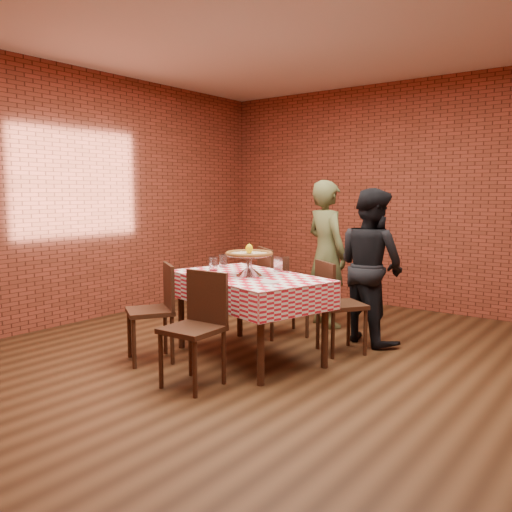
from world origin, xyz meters
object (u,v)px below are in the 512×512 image
(chair_near_left, at_px, (150,313))
(chair_far_right, at_px, (341,307))
(pizza_stand, at_px, (249,265))
(diner_black, at_px, (371,266))
(chair_near_right, at_px, (192,331))
(chair_far_left, at_px, (283,292))
(pizza, at_px, (249,254))
(table, at_px, (249,317))
(water_glass_right, at_px, (223,261))
(condiment_caddy, at_px, (282,264))
(diner_olive, at_px, (327,254))
(water_glass_left, at_px, (213,264))

(chair_near_left, bearing_deg, chair_far_right, 78.32)
(pizza_stand, distance_m, diner_black, 1.33)
(chair_near_right, xyz_separation_m, chair_far_left, (-0.29, 1.66, 0.02))
(pizza, distance_m, diner_black, 1.34)
(table, xyz_separation_m, chair_near_left, (-0.63, -0.62, 0.06))
(chair_near_left, height_order, chair_near_right, chair_near_right)
(water_glass_right, xyz_separation_m, condiment_caddy, (0.69, 0.03, 0.02))
(table, xyz_separation_m, condiment_caddy, (0.16, 0.29, 0.46))
(pizza_stand, xyz_separation_m, pizza, (0.00, 0.00, 0.10))
(chair_near_right, bearing_deg, water_glass_right, 117.05)
(chair_near_right, distance_m, diner_olive, 2.32)
(table, xyz_separation_m, water_glass_left, (-0.46, 0.04, 0.45))
(diner_black, bearing_deg, water_glass_right, 59.44)
(chair_far_left, bearing_deg, water_glass_left, 106.38)
(pizza_stand, height_order, chair_near_left, pizza_stand)
(pizza, height_order, chair_far_right, pizza)
(table, height_order, chair_far_right, chair_far_right)
(table, height_order, diner_olive, diner_olive)
(chair_far_left, bearing_deg, chair_far_right, -157.32)
(pizza, xyz_separation_m, condiment_caddy, (0.14, 0.31, -0.11))
(pizza, distance_m, chair_far_right, 1.02)
(condiment_caddy, relative_size, chair_near_right, 0.18)
(chair_near_left, xyz_separation_m, chair_far_right, (1.23, 1.26, 0.00))
(pizza_stand, distance_m, water_glass_left, 0.48)
(table, bearing_deg, pizza, -38.38)
(water_glass_left, bearing_deg, chair_near_left, -105.07)
(chair_near_right, height_order, diner_olive, diner_olive)
(pizza_stand, relative_size, chair_near_left, 0.48)
(chair_near_right, distance_m, chair_far_left, 1.68)
(chair_far_right, bearing_deg, condiment_caddy, 73.98)
(chair_far_right, height_order, diner_olive, diner_olive)
(chair_near_left, xyz_separation_m, diner_olive, (0.60, 2.06, 0.38))
(table, height_order, water_glass_right, water_glass_right)
(water_glass_left, bearing_deg, table, -4.50)
(chair_near_right, bearing_deg, pizza, 92.98)
(water_glass_left, xyz_separation_m, water_glass_right, (-0.07, 0.22, 0.00))
(water_glass_right, bearing_deg, pizza, -26.64)
(chair_far_left, bearing_deg, chair_near_right, 135.28)
(water_glass_right, relative_size, diner_olive, 0.08)
(pizza, distance_m, condiment_caddy, 0.36)
(condiment_caddy, distance_m, chair_far_left, 0.73)
(chair_far_right, bearing_deg, chair_far_left, 22.35)
(pizza, bearing_deg, chair_near_left, -137.25)
(pizza, relative_size, water_glass_left, 3.39)
(table, xyz_separation_m, chair_far_right, (0.60, 0.65, 0.06))
(pizza_stand, height_order, water_glass_left, pizza_stand)
(chair_near_left, bearing_deg, chair_far_left, 105.21)
(pizza, bearing_deg, water_glass_left, 173.87)
(water_glass_right, height_order, diner_olive, diner_olive)
(pizza, xyz_separation_m, chair_far_right, (0.58, 0.66, -0.52))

